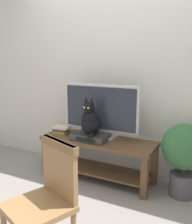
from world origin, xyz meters
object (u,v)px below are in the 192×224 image
book_stack (61,130)px  media_box (91,137)px  wooden_chair (47,194)px  potted_plant (184,152)px  cat (90,121)px  tv_stand (98,151)px  tv (101,110)px

book_stack → media_box: bearing=-8.2°
wooden_chair → potted_plant: bearing=63.6°
cat → wooden_chair: bearing=-74.6°
tv_stand → wooden_chair: bearing=-77.9°
media_box → wooden_chair: 1.30m
potted_plant → cat: bearing=-171.6°
tv → media_box: tv is taller
media_box → book_stack: bearing=171.8°
tv → cat: (-0.06, -0.15, -0.11)m
tv_stand → wooden_chair: wooden_chair is taller
tv_stand → media_box: size_ratio=3.35×
tv → book_stack: (-0.52, -0.07, -0.30)m
wooden_chair → book_stack: 1.54m
tv → media_box: bearing=-113.4°
cat → potted_plant: bearing=8.4°
tv → media_box: 0.34m
wooden_chair → tv: bearing=101.6°
tv_stand → potted_plant: size_ratio=1.74×
media_box → cat: bearing=-85.6°
potted_plant → tv: bearing=-179.9°
book_stack → potted_plant: size_ratio=0.28×
cat → tv_stand: bearing=55.1°
tv → tv_stand: bearing=-90.0°
tv_stand → tv: bearing=90.0°
media_box → cat: cat is taller
media_box → potted_plant: size_ratio=0.52×
tv_stand → potted_plant: bearing=4.1°
tv → wooden_chair: (0.28, -1.38, -0.33)m
media_box → potted_plant: potted_plant is taller
tv → book_stack: 0.61m
tv_stand → wooden_chair: (0.28, -1.32, 0.17)m
cat → wooden_chair: 1.30m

